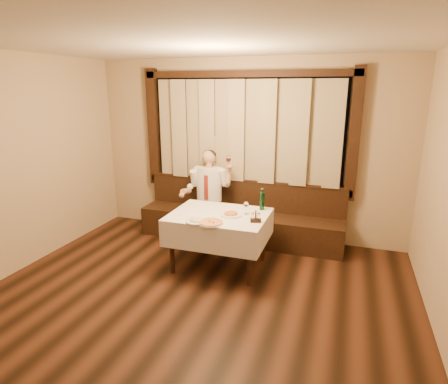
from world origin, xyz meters
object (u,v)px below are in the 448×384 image
(pasta_cream, at_px, (196,219))
(pizza, at_px, (211,223))
(seated_man, at_px, (208,188))
(pasta_red, at_px, (231,212))
(dining_table, at_px, (219,221))
(green_bottle, at_px, (262,201))
(cruet_caddy, at_px, (256,218))
(banquette, at_px, (241,220))

(pasta_cream, bearing_deg, pizza, 0.00)
(seated_man, bearing_deg, pasta_red, -54.05)
(dining_table, height_order, seated_man, seated_man)
(green_bottle, relative_size, cruet_caddy, 2.06)
(pizza, distance_m, pasta_cream, 0.20)
(pizza, bearing_deg, green_bottle, 57.69)
(pizza, xyz_separation_m, pasta_red, (0.14, 0.37, 0.03))
(pizza, xyz_separation_m, green_bottle, (0.46, 0.73, 0.11))
(banquette, distance_m, cruet_caddy, 1.38)
(pizza, bearing_deg, cruet_caddy, 24.45)
(green_bottle, xyz_separation_m, seated_man, (-1.01, 0.58, -0.06))
(pizza, distance_m, cruet_caddy, 0.55)
(pasta_red, bearing_deg, green_bottle, 47.98)
(pasta_red, relative_size, cruet_caddy, 1.98)
(banquette, xyz_separation_m, pasta_red, (0.17, -1.03, 0.49))
(dining_table, bearing_deg, seated_man, 119.04)
(banquette, height_order, pasta_red, banquette)
(dining_table, height_order, pizza, pizza)
(banquette, distance_m, pizza, 1.48)
(banquette, bearing_deg, pasta_red, -80.87)
(green_bottle, bearing_deg, pasta_cream, -131.91)
(pasta_red, bearing_deg, seated_man, 125.95)
(cruet_caddy, distance_m, seated_man, 1.51)
(pasta_red, relative_size, green_bottle, 0.96)
(pizza, bearing_deg, pasta_cream, -180.00)
(dining_table, relative_size, seated_man, 0.90)
(pasta_cream, xyz_separation_m, seated_man, (-0.35, 1.31, 0.03))
(pasta_cream, xyz_separation_m, cruet_caddy, (0.69, 0.23, 0.01))
(pasta_cream, relative_size, green_bottle, 0.90)
(pizza, relative_size, green_bottle, 1.02)
(banquette, bearing_deg, green_bottle, -53.85)
(banquette, xyz_separation_m, green_bottle, (0.49, -0.67, 0.57))
(dining_table, xyz_separation_m, pasta_cream, (-0.16, -0.38, 0.14))
(dining_table, relative_size, pasta_cream, 4.74)
(dining_table, distance_m, cruet_caddy, 0.57)
(cruet_caddy, bearing_deg, green_bottle, 76.97)
(banquette, xyz_separation_m, cruet_caddy, (0.53, -1.18, 0.50))
(banquette, distance_m, green_bottle, 1.01)
(dining_table, relative_size, green_bottle, 4.28)
(pizza, relative_size, cruet_caddy, 2.11)
(cruet_caddy, xyz_separation_m, seated_man, (-1.05, 1.09, 0.02))
(pasta_red, relative_size, seated_man, 0.20)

